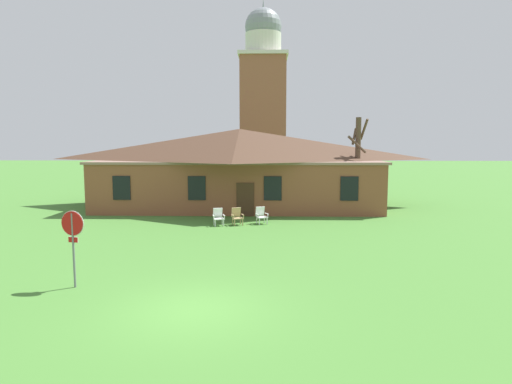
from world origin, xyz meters
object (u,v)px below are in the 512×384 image
stop_sign (73,234)px  lawn_chair_near_door (237,216)px  lawn_chair_left_end (261,215)px  lawn_chair_by_porch (218,216)px

stop_sign → lawn_chair_near_door: bearing=67.8°
stop_sign → lawn_chair_left_end: size_ratio=2.57×
stop_sign → lawn_chair_left_end: 12.61m
lawn_chair_near_door → lawn_chair_by_porch: bearing=-169.4°
lawn_chair_by_porch → lawn_chair_left_end: 2.44m
stop_sign → lawn_chair_left_end: stop_sign is taller
stop_sign → lawn_chair_near_door: (4.39, 10.77, -1.24)m
lawn_chair_by_porch → lawn_chair_near_door: same height
stop_sign → lawn_chair_by_porch: stop_sign is taller
stop_sign → lawn_chair_by_porch: bearing=72.3°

